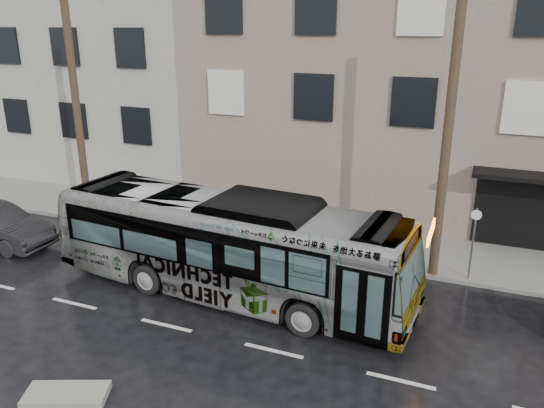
# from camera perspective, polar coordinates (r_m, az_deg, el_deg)

# --- Properties ---
(ground) EXTENTS (120.00, 120.00, 0.00)m
(ground) POSITION_cam_1_polar(r_m,az_deg,el_deg) (17.16, -6.74, -8.76)
(ground) COLOR black
(ground) RESTS_ON ground
(sidewalk) EXTENTS (90.00, 3.60, 0.15)m
(sidewalk) POSITION_cam_1_polar(r_m,az_deg,el_deg) (21.14, -0.41, -2.91)
(sidewalk) COLOR gray
(sidewalk) RESTS_ON ground
(building_taupe) EXTENTS (20.00, 12.00, 11.00)m
(building_taupe) POSITION_cam_1_polar(r_m,az_deg,el_deg) (26.18, 16.87, 12.78)
(building_taupe) COLOR gray
(building_taupe) RESTS_ON ground
(building_grey) EXTENTS (26.00, 15.00, 16.00)m
(building_grey) POSITION_cam_1_polar(r_m,az_deg,el_deg) (37.46, -21.97, 17.71)
(building_grey) COLOR #B3AFA9
(building_grey) RESTS_ON ground
(utility_pole_front) EXTENTS (0.30, 0.30, 9.00)m
(utility_pole_front) POSITION_cam_1_polar(r_m,az_deg,el_deg) (16.89, 18.32, 6.76)
(utility_pole_front) COLOR #4F3D27
(utility_pole_front) RESTS_ON sidewalk
(utility_pole_rear) EXTENTS (0.30, 0.30, 9.00)m
(utility_pole_rear) POSITION_cam_1_polar(r_m,az_deg,el_deg) (22.57, -20.24, 9.40)
(utility_pole_rear) COLOR #4F3D27
(utility_pole_rear) RESTS_ON sidewalk
(sign_post) EXTENTS (0.06, 0.06, 2.40)m
(sign_post) POSITION_cam_1_polar(r_m,az_deg,el_deg) (17.80, 20.76, -4.08)
(sign_post) COLOR slate
(sign_post) RESTS_ON sidewalk
(bus) EXTENTS (11.54, 3.56, 3.17)m
(bus) POSITION_cam_1_polar(r_m,az_deg,el_deg) (16.05, -4.75, -4.45)
(bus) COLOR #B2B2B2
(bus) RESTS_ON ground
(slush_pile) EXTENTS (1.97, 1.43, 0.18)m
(slush_pile) POSITION_cam_1_polar(r_m,az_deg,el_deg) (13.33, -21.24, -18.59)
(slush_pile) COLOR #A5A49D
(slush_pile) RESTS_ON ground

